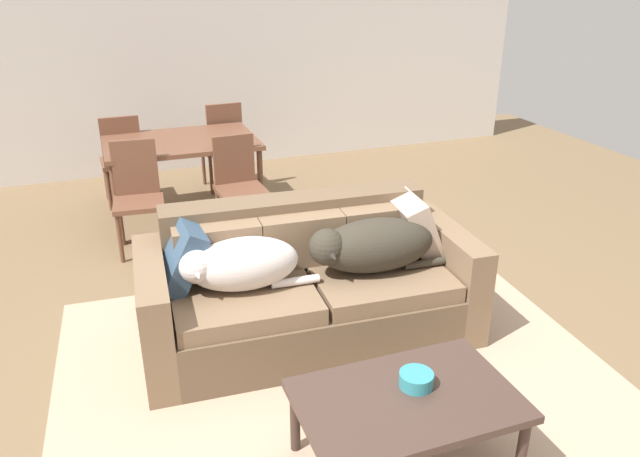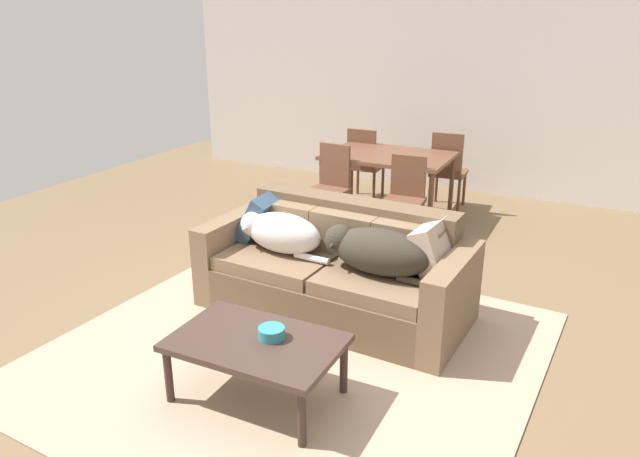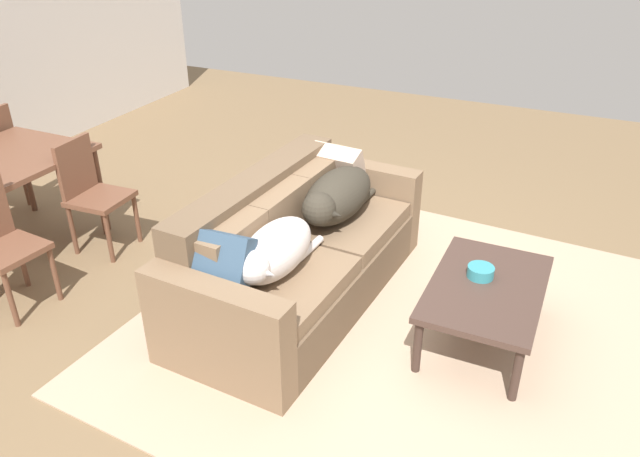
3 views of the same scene
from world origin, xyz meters
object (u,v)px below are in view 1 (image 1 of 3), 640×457
at_px(bowl_on_coffee_table, 416,380).
at_px(dining_chair_far_right, 223,143).
at_px(couch, 307,287).
at_px(dog_on_left_cushion, 239,264).
at_px(dining_chair_near_left, 138,192).
at_px(dining_chair_far_left, 122,157).
at_px(dining_table, 181,147).
at_px(coffee_table, 407,405).
at_px(dining_chair_near_right, 238,182).
at_px(dog_on_right_cushion, 370,245).
at_px(throw_pillow_by_left_arm, 180,256).
at_px(throw_pillow_by_right_arm, 415,226).

xyz_separation_m(bowl_on_coffee_table, dining_chair_far_right, (-0.04, 4.11, 0.06)).
bearing_deg(couch, dog_on_left_cushion, -163.96).
bearing_deg(dog_on_left_cushion, dining_chair_near_left, 106.54).
bearing_deg(dining_chair_far_left, dining_table, 132.06).
relative_size(coffee_table, dining_chair_far_right, 1.08).
distance_m(dining_chair_near_left, dining_chair_far_left, 1.09).
distance_m(dog_on_left_cushion, dining_chair_near_right, 1.86).
distance_m(couch, dog_on_right_cushion, 0.50).
xyz_separation_m(throw_pillow_by_left_arm, coffee_table, (0.81, -1.37, -0.27)).
xyz_separation_m(couch, throw_pillow_by_left_arm, (-0.76, 0.10, 0.31)).
relative_size(dog_on_left_cushion, dining_chair_near_right, 0.93).
bearing_deg(dog_on_left_cushion, throw_pillow_by_right_arm, 8.75).
relative_size(dining_table, dining_chair_far_left, 1.48).
relative_size(couch, throw_pillow_by_left_arm, 5.36).
relative_size(dog_on_right_cushion, dining_chair_far_right, 1.01).
height_order(dog_on_right_cushion, dining_chair_far_left, dining_chair_far_left).
height_order(bowl_on_coffee_table, dining_chair_far_left, dining_chair_far_left).
distance_m(dining_table, dining_chair_near_left, 0.75).
distance_m(dog_on_left_cushion, dining_chair_near_left, 1.86).
height_order(throw_pillow_by_right_arm, bowl_on_coffee_table, throw_pillow_by_right_arm).
relative_size(couch, dining_chair_far_right, 2.26).
distance_m(throw_pillow_by_left_arm, bowl_on_coffee_table, 1.59).
relative_size(dining_chair_near_right, dining_chair_far_left, 0.96).
distance_m(dog_on_left_cushion, bowl_on_coffee_table, 1.26).
height_order(throw_pillow_by_left_arm, coffee_table, throw_pillow_by_left_arm).
height_order(bowl_on_coffee_table, dining_chair_near_left, dining_chair_near_left).
bearing_deg(throw_pillow_by_left_arm, dining_chair_far_left, 93.58).
distance_m(bowl_on_coffee_table, dining_chair_near_left, 3.09).
relative_size(dining_chair_far_left, dining_chair_far_right, 0.97).
bearing_deg(bowl_on_coffee_table, dining_chair_near_right, 93.11).
relative_size(throw_pillow_by_left_arm, dining_chair_far_right, 0.42).
bearing_deg(dining_table, throw_pillow_by_right_arm, -62.27).
bearing_deg(dining_chair_far_left, couch, 106.46).
bearing_deg(dog_on_left_cushion, dining_chair_near_right, 80.34).
height_order(dog_on_right_cushion, dining_chair_near_left, dining_chair_near_left).
relative_size(throw_pillow_by_right_arm, bowl_on_coffee_table, 2.42).
height_order(dog_on_left_cushion, dining_chair_far_left, dining_chair_far_left).
height_order(dog_on_left_cushion, dog_on_right_cushion, dog_on_right_cushion).
xyz_separation_m(dog_on_right_cushion, bowl_on_coffee_table, (-0.24, -1.07, -0.18)).
distance_m(coffee_table, dining_chair_far_left, 4.18).
xyz_separation_m(dog_on_left_cushion, dining_chair_near_left, (-0.43, 1.81, -0.12)).
xyz_separation_m(dog_on_left_cushion, dining_chair_far_left, (-0.48, 2.89, -0.12)).
relative_size(coffee_table, dining_chair_near_right, 1.16).
xyz_separation_m(throw_pillow_by_left_arm, dining_chair_near_left, (-0.12, 1.61, -0.14)).
distance_m(dog_on_right_cushion, dining_chair_far_left, 3.21).
bearing_deg(dog_on_right_cushion, dining_table, 111.43).
height_order(dining_chair_near_left, dining_chair_far_left, same).
bearing_deg(couch, throw_pillow_by_right_arm, 4.37).
height_order(couch, dining_chair_near_right, dining_chair_near_right).
bearing_deg(dog_on_left_cushion, coffee_table, -63.60).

